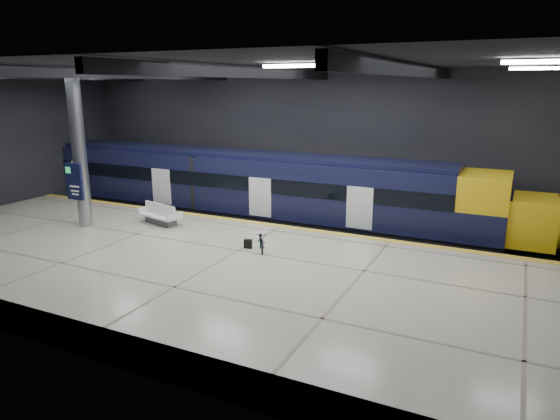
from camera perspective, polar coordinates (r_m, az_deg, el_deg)
The scene contains 10 objects.
ground at distance 20.57m, azimuth -3.27°, elevation -6.71°, with size 30.00×30.00×0.00m, color black.
room_shell at distance 19.29m, azimuth -3.51°, elevation 9.38°, with size 30.10×16.10×8.05m.
platform at distance 18.38m, azimuth -7.11°, elevation -7.57°, with size 30.00×11.00×1.10m, color beige.
safety_strip at distance 22.53m, azimuth 0.09°, elevation -1.84°, with size 30.00×0.40×0.01m, color yellow.
rails at distance 25.23m, azimuth 2.81°, elevation -2.53°, with size 30.00×1.52×0.16m.
train at distance 26.00m, azimuth -3.17°, elevation 2.47°, with size 29.40×2.84×3.79m.
bench at distance 23.45m, azimuth -13.49°, elevation -0.77°, with size 2.31×1.38×0.95m.
bicycle at distance 19.21m, azimuth -2.13°, elevation -3.52°, with size 0.51×1.47×0.77m, color #99999E.
pannier_bag at distance 19.55m, azimuth -3.68°, elevation -3.87°, with size 0.30×0.18×0.35m, color black.
info_column at distance 23.64m, azimuth -22.02°, elevation 6.20°, with size 0.90×0.78×6.90m.
Camera 1 is at (9.42, -16.75, 7.32)m, focal length 32.00 mm.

